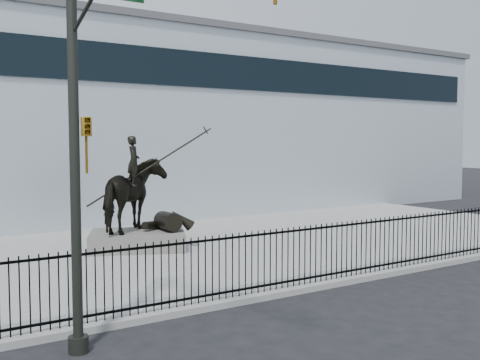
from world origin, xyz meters
TOP-DOWN VIEW (x-y plane):
  - ground at (0.00, 0.00)m, footprint 120.00×120.00m
  - plaza at (0.00, 7.00)m, footprint 30.00×12.00m
  - building at (0.00, 20.00)m, footprint 44.00×14.00m
  - picket_fence at (0.00, 1.25)m, footprint 22.10×0.10m
  - statue_plinth at (-2.62, 7.95)m, footprint 3.70×3.20m
  - equestrian_statue at (-2.57, 7.93)m, footprint 3.68×3.09m
  - traffic_signal_left at (-6.75, -0.62)m, footprint 1.52×4.84m

SIDE VIEW (x-z plane):
  - ground at x=0.00m, z-range 0.00..0.00m
  - plaza at x=0.00m, z-range 0.00..0.15m
  - statue_plinth at x=-2.62m, z-range 0.15..0.73m
  - picket_fence at x=0.00m, z-range 0.15..1.65m
  - equestrian_statue at x=-2.57m, z-range 0.27..3.64m
  - traffic_signal_left at x=-6.75m, z-range 0.53..7.53m
  - building at x=0.00m, z-range 0.00..9.00m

